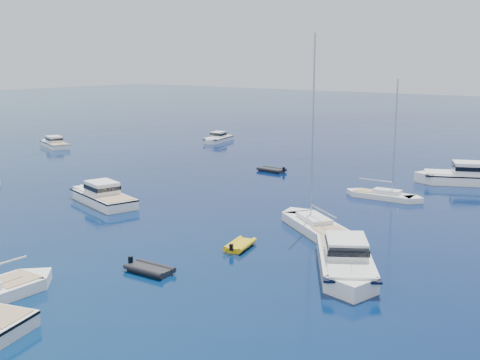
{
  "coord_description": "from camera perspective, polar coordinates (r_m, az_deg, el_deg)",
  "views": [
    {
      "loc": [
        34.2,
        -22.98,
        13.58
      ],
      "look_at": [
        0.45,
        21.86,
        2.2
      ],
      "focal_mm": 45.48,
      "sensor_mm": 36.0,
      "label": 1
    }
  ],
  "objects": [
    {
      "name": "ground",
      "position": [
        43.39,
        -18.29,
        -7.38
      ],
      "size": [
        400.0,
        400.0,
        0.0
      ],
      "primitive_type": "plane",
      "color": "#072B48",
      "rests_on": "ground"
    },
    {
      "name": "motor_cruiser_right",
      "position": [
        40.08,
        9.88,
        -8.52
      ],
      "size": [
        8.7,
        11.04,
        2.87
      ],
      "primitive_type": null,
      "rotation": [
        0.0,
        0.0,
        3.71
      ],
      "color": "silver",
      "rests_on": "ground"
    },
    {
      "name": "motor_cruiser_centre",
      "position": [
        59.18,
        -12.83,
        -2.1
      ],
      "size": [
        10.66,
        5.8,
        2.68
      ],
      "primitive_type": null,
      "rotation": [
        0.0,
        0.0,
        1.29
      ],
      "color": "white",
      "rests_on": "ground"
    },
    {
      "name": "motor_cruiser_far_l",
      "position": [
        97.79,
        -17.04,
        2.97
      ],
      "size": [
        8.8,
        5.28,
        2.21
      ],
      "primitive_type": null,
      "rotation": [
        0.0,
        0.0,
        1.23
      ],
      "color": "white",
      "rests_on": "ground"
    },
    {
      "name": "motor_cruiser_distant",
      "position": [
        70.86,
        20.52,
        -0.33
      ],
      "size": [
        12.15,
        8.27,
        3.08
      ],
      "primitive_type": null,
      "rotation": [
        0.0,
        0.0,
        2.01
      ],
      "color": "white",
      "rests_on": "ground"
    },
    {
      "name": "motor_cruiser_horizon",
      "position": [
        99.48,
        -2.08,
        3.61
      ],
      "size": [
        4.19,
        8.37,
        2.11
      ],
      "primitive_type": null,
      "rotation": [
        0.0,
        0.0,
        3.37
      ],
      "color": "white",
      "rests_on": "ground"
    },
    {
      "name": "sailboat_mid_r",
      "position": [
        48.9,
        7.16,
        -4.75
      ],
      "size": [
        10.55,
        8.55,
        16.0
      ],
      "primitive_type": null,
      "rotation": [
        0.0,
        0.0,
        0.96
      ],
      "color": "silver",
      "rests_on": "ground"
    },
    {
      "name": "sailboat_centre",
      "position": [
        61.08,
        13.33,
        -1.7
      ],
      "size": [
        8.3,
        2.65,
        12.02
      ],
      "primitive_type": null,
      "rotation": [
        0.0,
        0.0,
        4.78
      ],
      "color": "silver",
      "rests_on": "ground"
    },
    {
      "name": "tender_yellow",
      "position": [
        44.26,
        -0.01,
        -6.41
      ],
      "size": [
        2.43,
        3.4,
        0.95
      ],
      "primitive_type": null,
      "rotation": [
        0.0,
        0.0,
        0.24
      ],
      "color": "gold",
      "rests_on": "ground"
    },
    {
      "name": "tender_grey_near",
      "position": [
        39.88,
        -8.48,
        -8.58
      ],
      "size": [
        3.42,
        2.0,
        0.95
      ],
      "primitive_type": null,
      "rotation": [
        0.0,
        0.0,
        4.75
      ],
      "color": "black",
      "rests_on": "ground"
    },
    {
      "name": "tender_grey_far",
      "position": [
        73.52,
        2.98,
        0.8
      ],
      "size": [
        3.63,
        2.08,
        0.95
      ],
      "primitive_type": null,
      "rotation": [
        0.0,
        0.0,
        1.54
      ],
      "color": "black",
      "rests_on": "ground"
    }
  ]
}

